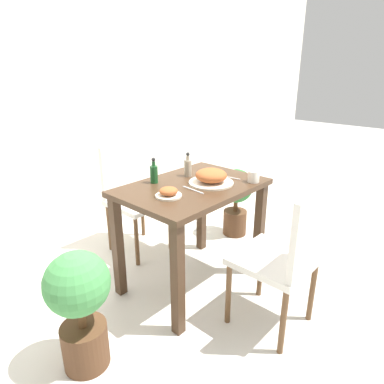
{
  "coord_description": "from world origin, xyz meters",
  "views": [
    {
      "loc": [
        -1.57,
        -1.43,
        1.48
      ],
      "look_at": [
        0.0,
        0.0,
        0.7
      ],
      "focal_mm": 32.0,
      "sensor_mm": 36.0,
      "label": 1
    }
  ],
  "objects_px": {
    "chair_far": "(132,192)",
    "potted_plant_left": "(80,302)",
    "chair_near": "(287,254)",
    "food_plate": "(211,177)",
    "side_plate": "(169,193)",
    "condiment_bottle": "(188,167)",
    "sauce_bottle": "(154,173)",
    "potted_plant_right": "(236,196)",
    "drink_cup": "(254,176)"
  },
  "relations": [
    {
      "from": "chair_far",
      "to": "potted_plant_left",
      "type": "height_order",
      "value": "chair_far"
    },
    {
      "from": "food_plate",
      "to": "condiment_bottle",
      "type": "bearing_deg",
      "value": 85.98
    },
    {
      "from": "potted_plant_left",
      "to": "potted_plant_right",
      "type": "bearing_deg",
      "value": 9.87
    },
    {
      "from": "sauce_bottle",
      "to": "condiment_bottle",
      "type": "bearing_deg",
      "value": -14.41
    },
    {
      "from": "drink_cup",
      "to": "condiment_bottle",
      "type": "height_order",
      "value": "condiment_bottle"
    },
    {
      "from": "potted_plant_right",
      "to": "drink_cup",
      "type": "bearing_deg",
      "value": -136.54
    },
    {
      "from": "side_plate",
      "to": "chair_far",
      "type": "bearing_deg",
      "value": 67.86
    },
    {
      "from": "side_plate",
      "to": "chair_near",
      "type": "bearing_deg",
      "value": -67.59
    },
    {
      "from": "chair_far",
      "to": "drink_cup",
      "type": "distance_m",
      "value": 1.07
    },
    {
      "from": "chair_far",
      "to": "side_plate",
      "type": "height_order",
      "value": "chair_far"
    },
    {
      "from": "chair_near",
      "to": "sauce_bottle",
      "type": "distance_m",
      "value": 0.98
    },
    {
      "from": "chair_near",
      "to": "drink_cup",
      "type": "relative_size",
      "value": 11.52
    },
    {
      "from": "food_plate",
      "to": "potted_plant_left",
      "type": "xyz_separation_m",
      "value": [
        -1.02,
        -0.01,
        -0.4
      ]
    },
    {
      "from": "side_plate",
      "to": "condiment_bottle",
      "type": "bearing_deg",
      "value": 27.16
    },
    {
      "from": "food_plate",
      "to": "potted_plant_left",
      "type": "relative_size",
      "value": 0.45
    },
    {
      "from": "sauce_bottle",
      "to": "condiment_bottle",
      "type": "distance_m",
      "value": 0.27
    },
    {
      "from": "chair_near",
      "to": "potted_plant_left",
      "type": "height_order",
      "value": "chair_near"
    },
    {
      "from": "chair_near",
      "to": "food_plate",
      "type": "relative_size",
      "value": 2.99
    },
    {
      "from": "condiment_bottle",
      "to": "potted_plant_right",
      "type": "relative_size",
      "value": 0.28
    },
    {
      "from": "chair_far",
      "to": "potted_plant_left",
      "type": "relative_size",
      "value": 1.35
    },
    {
      "from": "food_plate",
      "to": "drink_cup",
      "type": "height_order",
      "value": "food_plate"
    },
    {
      "from": "food_plate",
      "to": "side_plate",
      "type": "height_order",
      "value": "food_plate"
    },
    {
      "from": "chair_near",
      "to": "condiment_bottle",
      "type": "xyz_separation_m",
      "value": [
        0.1,
        0.85,
        0.31
      ]
    },
    {
      "from": "sauce_bottle",
      "to": "condiment_bottle",
      "type": "relative_size",
      "value": 1.0
    },
    {
      "from": "food_plate",
      "to": "chair_near",
      "type": "bearing_deg",
      "value": -98.03
    },
    {
      "from": "food_plate",
      "to": "side_plate",
      "type": "relative_size",
      "value": 1.87
    },
    {
      "from": "sauce_bottle",
      "to": "potted_plant_right",
      "type": "distance_m",
      "value": 1.07
    },
    {
      "from": "potted_plant_left",
      "to": "potted_plant_right",
      "type": "relative_size",
      "value": 1.06
    },
    {
      "from": "chair_near",
      "to": "food_plate",
      "type": "xyz_separation_m",
      "value": [
        0.09,
        0.63,
        0.29
      ]
    },
    {
      "from": "chair_near",
      "to": "food_plate",
      "type": "bearing_deg",
      "value": -98.03
    },
    {
      "from": "food_plate",
      "to": "chair_far",
      "type": "bearing_deg",
      "value": 93.25
    },
    {
      "from": "potted_plant_left",
      "to": "condiment_bottle",
      "type": "bearing_deg",
      "value": 12.65
    },
    {
      "from": "chair_far",
      "to": "potted_plant_right",
      "type": "bearing_deg",
      "value": -33.16
    },
    {
      "from": "food_plate",
      "to": "side_plate",
      "type": "distance_m",
      "value": 0.36
    },
    {
      "from": "condiment_bottle",
      "to": "potted_plant_left",
      "type": "height_order",
      "value": "condiment_bottle"
    },
    {
      "from": "potted_plant_right",
      "to": "sauce_bottle",
      "type": "bearing_deg",
      "value": -179.66
    },
    {
      "from": "side_plate",
      "to": "potted_plant_right",
      "type": "distance_m",
      "value": 1.19
    },
    {
      "from": "chair_far",
      "to": "drink_cup",
      "type": "relative_size",
      "value": 11.52
    },
    {
      "from": "food_plate",
      "to": "sauce_bottle",
      "type": "height_order",
      "value": "sauce_bottle"
    },
    {
      "from": "chair_near",
      "to": "chair_far",
      "type": "relative_size",
      "value": 1.0
    },
    {
      "from": "sauce_bottle",
      "to": "chair_near",
      "type": "bearing_deg",
      "value": -80.46
    },
    {
      "from": "potted_plant_right",
      "to": "chair_far",
      "type": "bearing_deg",
      "value": 146.84
    },
    {
      "from": "side_plate",
      "to": "potted_plant_left",
      "type": "height_order",
      "value": "side_plate"
    },
    {
      "from": "sauce_bottle",
      "to": "potted_plant_left",
      "type": "relative_size",
      "value": 0.26
    },
    {
      "from": "condiment_bottle",
      "to": "chair_near",
      "type": "bearing_deg",
      "value": -96.97
    },
    {
      "from": "drink_cup",
      "to": "potted_plant_right",
      "type": "bearing_deg",
      "value": 43.46
    },
    {
      "from": "food_plate",
      "to": "sauce_bottle",
      "type": "distance_m",
      "value": 0.38
    },
    {
      "from": "condiment_bottle",
      "to": "sauce_bottle",
      "type": "bearing_deg",
      "value": 165.59
    },
    {
      "from": "food_plate",
      "to": "potted_plant_right",
      "type": "xyz_separation_m",
      "value": [
        0.73,
        0.3,
        -0.42
      ]
    },
    {
      "from": "chair_far",
      "to": "drink_cup",
      "type": "bearing_deg",
      "value": -75.25
    }
  ]
}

